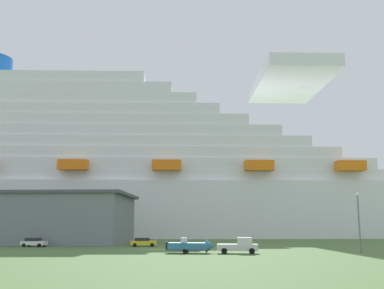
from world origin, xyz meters
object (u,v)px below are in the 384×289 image
(pickup_truck, at_px, (239,246))
(small_boat_on_trailer, at_px, (193,246))
(street_lamp, at_px, (359,213))
(cruise_ship, at_px, (79,177))
(parked_car_yellow_taxi, at_px, (143,242))
(parked_car_white_van, at_px, (34,242))

(pickup_truck, xyz_separation_m, small_boat_on_trailer, (-6.43, 0.44, -0.08))
(street_lamp, bearing_deg, pickup_truck, -169.67)
(cruise_ship, distance_m, parked_car_yellow_taxi, 65.84)
(pickup_truck, height_order, parked_car_yellow_taxi, pickup_truck)
(street_lamp, relative_size, parked_car_yellow_taxi, 1.74)
(small_boat_on_trailer, bearing_deg, pickup_truck, -3.89)
(cruise_ship, distance_m, small_boat_on_trailer, 85.85)
(cruise_ship, bearing_deg, parked_car_white_van, -80.70)
(cruise_ship, height_order, street_lamp, cruise_ship)
(small_boat_on_trailer, height_order, street_lamp, street_lamp)
(cruise_ship, bearing_deg, parked_car_yellow_taxi, -62.87)
(street_lamp, bearing_deg, cruise_ship, 131.14)
(parked_car_white_van, bearing_deg, small_boat_on_trailer, -29.39)
(pickup_truck, distance_m, parked_car_yellow_taxi, 24.66)
(pickup_truck, bearing_deg, cruise_ship, 120.98)
(street_lamp, height_order, parked_car_white_van, street_lamp)
(street_lamp, bearing_deg, parked_car_white_van, 165.66)
(cruise_ship, height_order, parked_car_white_van, cruise_ship)
(cruise_ship, bearing_deg, street_lamp, -48.86)
(parked_car_white_van, relative_size, parked_car_yellow_taxi, 0.90)
(parked_car_yellow_taxi, bearing_deg, small_boat_on_trailer, -61.90)
(street_lamp, xyz_separation_m, parked_car_yellow_taxi, (-33.82, 15.42, -4.72))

